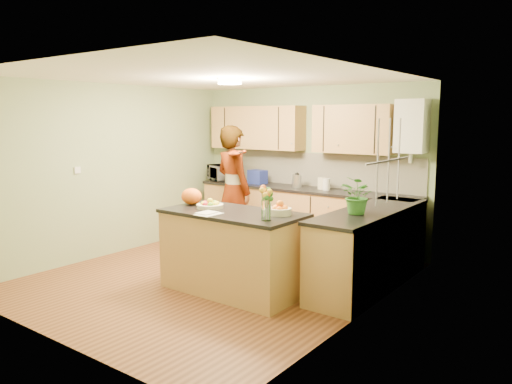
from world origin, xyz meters
The scene contains 28 objects.
floor centered at (0.00, 0.00, 0.00)m, with size 4.50×4.50×0.00m, color #592F19.
ceiling centered at (0.00, 0.00, 2.50)m, with size 4.00×4.50×0.02m, color white.
wall_back centered at (0.00, 2.25, 1.25)m, with size 4.00×0.02×2.50m, color gray.
wall_front centered at (0.00, -2.25, 1.25)m, with size 4.00×0.02×2.50m, color gray.
wall_left centered at (-2.00, 0.00, 1.25)m, with size 0.02×4.50×2.50m, color gray.
wall_right centered at (2.00, 0.00, 1.25)m, with size 0.02×4.50×2.50m, color gray.
back_counter centered at (0.10, 1.95, 0.47)m, with size 3.64×0.62×0.94m.
right_counter centered at (1.70, 0.85, 0.47)m, with size 0.62×2.24×0.94m.
splashback centered at (0.10, 2.23, 1.20)m, with size 3.60×0.02×0.52m, color white.
upper_cabinets centered at (-0.18, 2.08, 1.85)m, with size 3.20×0.34×0.70m.
boiler centered at (1.70, 2.09, 1.90)m, with size 0.40×0.30×0.86m.
window_right centered at (1.99, 0.60, 1.55)m, with size 0.01×1.30×1.05m.
light_switch centered at (-1.99, -0.60, 1.30)m, with size 0.02×0.09×0.09m, color white.
ceiling_lamp centered at (0.00, 0.30, 2.46)m, with size 0.30×0.30×0.07m.
peninsula_island centered at (0.49, -0.25, 0.48)m, with size 1.65×0.85×0.95m.
fruit_dish centered at (0.14, -0.25, 0.99)m, with size 0.32×0.32×0.11m.
orange_bowl centered at (1.04, -0.10, 1.01)m, with size 0.26×0.26×0.15m.
flower_vase centered at (1.09, -0.43, 1.26)m, with size 0.25×0.25×0.47m.
orange_bag centered at (-0.21, -0.20, 1.05)m, with size 0.27×0.23×0.20m, color #DF5B12.
papers centered at (0.39, -0.55, 0.95)m, with size 0.21×0.28×0.01m, color silver.
violinist centered at (-0.54, 1.02, 0.95)m, with size 0.70×0.46×1.91m, color #DDA887.
violin centered at (-0.34, 0.80, 1.52)m, with size 0.66×0.27×0.13m, color #4F0C04, non-canonical shape.
microwave centered at (-1.56, 1.91, 1.07)m, with size 0.48×0.32×0.27m, color white.
blue_box centered at (-0.78, 1.94, 1.05)m, with size 0.28×0.20×0.22m, color navy.
kettle centered at (-0.02, 1.94, 1.05)m, with size 0.14×0.14×0.27m.
jar_cream centered at (0.39, 1.99, 1.03)m, with size 0.12×0.12×0.18m, color beige.
jar_white centered at (0.49, 1.95, 1.03)m, with size 0.11×0.11×0.17m, color white.
potted_plant centered at (1.70, 0.48, 1.15)m, with size 0.39×0.33×0.43m, color #2C6822.
Camera 1 is at (4.06, -4.60, 2.01)m, focal length 35.00 mm.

